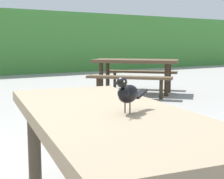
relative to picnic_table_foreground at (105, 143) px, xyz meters
The scene contains 3 objects.
picnic_table_foreground is the anchor object (origin of this frame).
bird_grackle 0.33m from the picnic_table_foreground, 79.41° to the right, with size 0.27×0.15×0.18m.
picnic_table_mid_right 5.64m from the picnic_table_foreground, 52.27° to the left, with size 2.40×2.40×0.74m.
Camera 1 is at (-0.98, -1.67, 1.08)m, focal length 54.29 mm.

